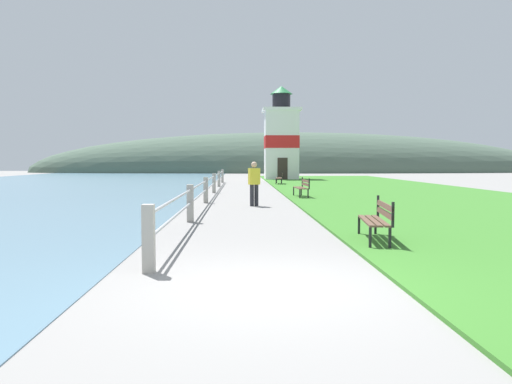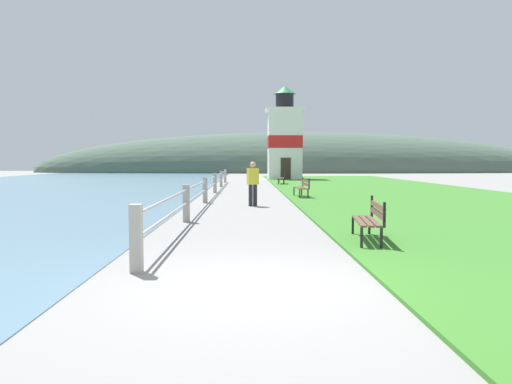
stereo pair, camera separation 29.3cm
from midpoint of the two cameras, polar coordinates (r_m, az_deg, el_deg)
ground_plane at (r=6.85m, az=-0.26°, el=-10.95°), size 160.00×160.00×0.00m
grass_verge at (r=27.22m, az=15.31°, el=-0.11°), size 12.00×57.99×0.06m
seawall_railing at (r=23.64m, az=-5.58°, el=0.91°), size 0.18×32.04×1.06m
park_bench_near at (r=10.69m, az=12.97°, el=-2.85°), size 0.69×1.92×0.94m
park_bench_midway at (r=23.15m, az=4.98°, el=0.64°), size 0.56×1.88×0.94m
park_bench_far at (r=36.08m, az=2.54°, el=1.70°), size 0.66×1.98×0.94m
lighthouse at (r=46.22m, az=2.72°, el=6.02°), size 3.47×3.47×8.56m
person_strolling at (r=18.90m, az=-0.65°, el=1.14°), size 0.47×0.36×1.69m
distant_hillside at (r=75.75m, az=4.39°, el=2.27°), size 80.00×16.00×12.00m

